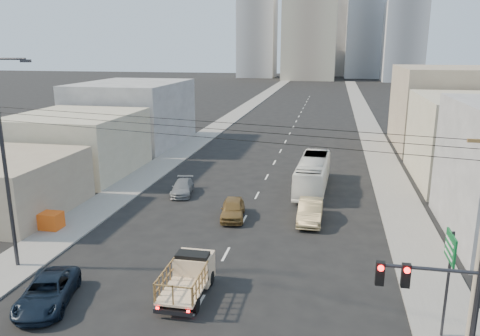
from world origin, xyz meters
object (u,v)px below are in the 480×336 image
(flatbed_pickup, at_px, (188,275))
(utility_pole, at_px, (480,254))
(sedan_grey, at_px, (182,188))
(city_bus, at_px, (313,173))
(sedan_brown, at_px, (233,209))
(crate_stack, at_px, (49,220))
(streetlamp_left, at_px, (6,159))
(navy_pickup, at_px, (47,292))
(sedan_tan, at_px, (310,211))
(traffic_signal, at_px, (441,313))
(green_sign, at_px, (449,260))

(flatbed_pickup, relative_size, utility_pole, 0.44)
(sedan_grey, bearing_deg, city_bus, 9.24)
(sedan_brown, bearing_deg, crate_stack, -167.07)
(sedan_brown, relative_size, streetlamp_left, 0.35)
(sedan_brown, distance_m, sedan_grey, 7.36)
(navy_pickup, bearing_deg, sedan_tan, 33.94)
(city_bus, height_order, sedan_grey, city_bus)
(streetlamp_left, distance_m, crate_stack, 8.10)
(utility_pole, distance_m, crate_stack, 27.02)
(crate_stack, bearing_deg, navy_pickup, -57.45)
(traffic_signal, bearing_deg, crate_stack, 150.31)
(sedan_tan, distance_m, streetlamp_left, 20.19)
(flatbed_pickup, height_order, city_bus, city_bus)
(sedan_tan, bearing_deg, streetlamp_left, -146.38)
(sedan_brown, bearing_deg, flatbed_pickup, -98.06)
(sedan_grey, distance_m, streetlamp_left, 16.94)
(city_bus, xyz_separation_m, sedan_brown, (-5.46, -8.65, -0.73))
(sedan_tan, xyz_separation_m, sedan_grey, (-11.20, 4.45, -0.20))
(city_bus, bearing_deg, green_sign, -70.30)
(flatbed_pickup, xyz_separation_m, green_sign, (11.97, -1.43, 2.65))
(sedan_brown, distance_m, traffic_signal, 20.96)
(flatbed_pickup, relative_size, sedan_grey, 1.08)
(crate_stack, bearing_deg, traffic_signal, -29.69)
(traffic_signal, bearing_deg, flatbed_pickup, 148.68)
(flatbed_pickup, xyz_separation_m, sedan_brown, (-0.08, 11.30, -0.38))
(navy_pickup, xyz_separation_m, sedan_tan, (12.15, 14.02, 0.12))
(sedan_brown, distance_m, green_sign, 17.79)
(city_bus, relative_size, streetlamp_left, 0.86)
(traffic_signal, bearing_deg, sedan_tan, 105.31)
(sedan_grey, bearing_deg, green_sign, -54.81)
(navy_pickup, xyz_separation_m, traffic_signal, (17.12, -4.13, 3.40))
(flatbed_pickup, xyz_separation_m, utility_pole, (12.31, -3.93, 4.09))
(flatbed_pickup, bearing_deg, city_bus, 74.91)
(flatbed_pickup, distance_m, traffic_signal, 12.74)
(sedan_tan, height_order, sedan_grey, sedan_tan)
(navy_pickup, distance_m, sedan_brown, 15.05)
(navy_pickup, height_order, green_sign, green_sign)
(green_sign, height_order, streetlamp_left, streetlamp_left)
(city_bus, height_order, sedan_brown, city_bus)
(flatbed_pickup, bearing_deg, sedan_tan, 64.44)
(city_bus, distance_m, traffic_signal, 27.02)
(sedan_tan, height_order, traffic_signal, traffic_signal)
(sedan_grey, bearing_deg, sedan_brown, -51.24)
(navy_pickup, distance_m, utility_pole, 19.45)
(green_sign, height_order, utility_pole, utility_pole)
(traffic_signal, height_order, crate_stack, traffic_signal)
(flatbed_pickup, xyz_separation_m, sedan_grey, (-5.60, 16.17, -0.50))
(city_bus, bearing_deg, sedan_brown, -119.69)
(crate_stack, bearing_deg, sedan_tan, 16.21)
(sedan_grey, xyz_separation_m, green_sign, (17.57, -17.60, 3.15))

